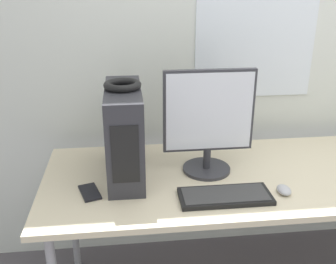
# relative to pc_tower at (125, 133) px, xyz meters

# --- Properties ---
(wall_back) EXTENTS (8.00, 0.07, 2.70)m
(wall_back) POSITION_rel_pc_tower_xyz_m (0.86, 0.47, 0.38)
(wall_back) COLOR silver
(wall_back) RESTS_ON ground_plane
(desk) EXTENTS (2.53, 0.80, 0.76)m
(desk) POSITION_rel_pc_tower_xyz_m (0.86, -0.06, -0.26)
(desk) COLOR beige
(desk) RESTS_ON ground_plane
(pc_tower) EXTENTS (0.16, 0.48, 0.43)m
(pc_tower) POSITION_rel_pc_tower_xyz_m (0.00, 0.00, 0.00)
(pc_tower) COLOR #2D2D33
(pc_tower) RESTS_ON desk
(headphones) EXTENTS (0.17, 0.17, 0.03)m
(headphones) POSITION_rel_pc_tower_xyz_m (0.00, 0.00, 0.23)
(headphones) COLOR black
(headphones) RESTS_ON pc_tower
(monitor_main) EXTENTS (0.43, 0.23, 0.51)m
(monitor_main) POSITION_rel_pc_tower_xyz_m (0.40, -0.01, 0.05)
(monitor_main) COLOR #333338
(monitor_main) RESTS_ON desk
(keyboard) EXTENTS (0.40, 0.17, 0.02)m
(keyboard) POSITION_rel_pc_tower_xyz_m (0.42, -0.28, -0.20)
(keyboard) COLOR black
(keyboard) RESTS_ON desk
(mouse) EXTENTS (0.06, 0.09, 0.03)m
(mouse) POSITION_rel_pc_tower_xyz_m (0.69, -0.26, -0.20)
(mouse) COLOR #B2B2B7
(mouse) RESTS_ON desk
(cell_phone) EXTENTS (0.12, 0.16, 0.01)m
(cell_phone) POSITION_rel_pc_tower_xyz_m (-0.17, -0.17, -0.21)
(cell_phone) COLOR black
(cell_phone) RESTS_ON desk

